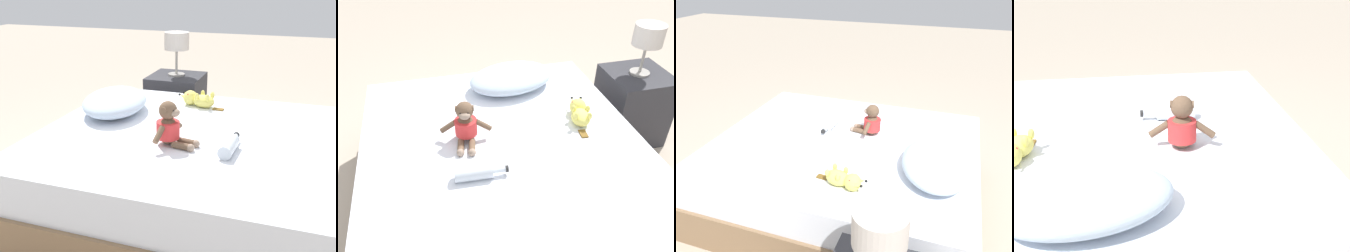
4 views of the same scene
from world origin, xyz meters
The scene contains 6 objects.
ground_plane centered at (0.00, 0.00, 0.00)m, with size 16.00×16.00×0.00m, color #B7A893.
bed centered at (0.00, 0.00, 0.24)m, with size 1.59×1.88×0.50m.
pillow centered at (0.20, 0.64, 0.57)m, with size 0.66×0.51×0.14m.
plush_monkey centered at (-0.19, 0.14, 0.59)m, with size 0.29×0.24×0.24m.
plush_yellow_creature centered at (0.50, 0.17, 0.54)m, with size 0.16×0.33×0.10m.
glass_bottle centered at (-0.20, -0.17, 0.53)m, with size 0.27×0.08×0.07m.
Camera 4 is at (0.11, 2.10, 1.43)m, focal length 54.33 mm.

